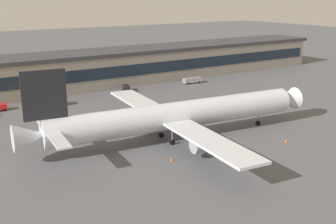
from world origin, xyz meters
TOP-DOWN VIEW (x-y plane):
  - ground_plane at (0.00, 0.00)m, footprint 600.00×600.00m
  - terminal_building at (0.00, 60.34)m, footprint 197.05×18.15m
  - airliner at (-4.34, 1.23)m, footprint 65.10×56.06m
  - follow_me_car at (8.42, 47.13)m, footprint 3.24×4.78m
  - belt_loader at (32.98, 45.65)m, footprint 6.60×2.77m
  - fuel_truck at (-19.54, 42.74)m, footprint 8.85×5.45m
  - traffic_cone_0 at (-11.26, -8.10)m, footprint 0.51×0.51m
  - traffic_cone_1 at (-0.98, -6.02)m, footprint 0.55×0.55m
  - traffic_cone_2 at (14.16, -12.71)m, footprint 0.50×0.50m

SIDE VIEW (x-z plane):
  - ground_plane at x=0.00m, z-range 0.00..0.00m
  - traffic_cone_2 at x=14.16m, z-range 0.00..0.62m
  - traffic_cone_0 at x=-11.26m, z-range 0.00..0.63m
  - traffic_cone_1 at x=-0.98m, z-range 0.00..0.69m
  - follow_me_car at x=8.42m, z-range 0.17..2.02m
  - belt_loader at x=32.98m, z-range 0.18..2.13m
  - fuel_truck at x=-19.54m, z-range 0.21..3.56m
  - airliner at x=-4.34m, z-range -3.20..13.77m
  - terminal_building at x=0.00m, z-range 0.02..11.49m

